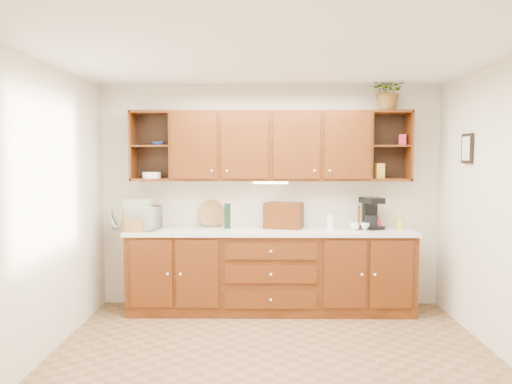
{
  "coord_description": "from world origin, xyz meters",
  "views": [
    {
      "loc": [
        -0.1,
        -4.18,
        1.76
      ],
      "look_at": [
        -0.16,
        1.15,
        1.39
      ],
      "focal_mm": 35.0,
      "sensor_mm": 36.0,
      "label": 1
    }
  ],
  "objects_px": {
    "coffee_maker": "(371,214)",
    "potted_plant": "(389,91)",
    "bread_box": "(284,215)",
    "microwave": "(137,218)"
  },
  "relations": [
    {
      "from": "microwave",
      "to": "potted_plant",
      "type": "distance_m",
      "value": 3.2
    },
    {
      "from": "coffee_maker",
      "to": "potted_plant",
      "type": "xyz_separation_m",
      "value": [
        0.18,
        -0.0,
        1.39
      ]
    },
    {
      "from": "microwave",
      "to": "coffee_maker",
      "type": "xyz_separation_m",
      "value": [
        2.68,
        0.09,
        0.04
      ]
    },
    {
      "from": "coffee_maker",
      "to": "potted_plant",
      "type": "height_order",
      "value": "potted_plant"
    },
    {
      "from": "microwave",
      "to": "bread_box",
      "type": "bearing_deg",
      "value": 17.63
    },
    {
      "from": "microwave",
      "to": "coffee_maker",
      "type": "height_order",
      "value": "coffee_maker"
    },
    {
      "from": "bread_box",
      "to": "coffee_maker",
      "type": "distance_m",
      "value": 1.01
    },
    {
      "from": "coffee_maker",
      "to": "potted_plant",
      "type": "distance_m",
      "value": 1.4
    },
    {
      "from": "coffee_maker",
      "to": "potted_plant",
      "type": "bearing_deg",
      "value": -21.69
    },
    {
      "from": "bread_box",
      "to": "microwave",
      "type": "bearing_deg",
      "value": -159.58
    }
  ]
}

